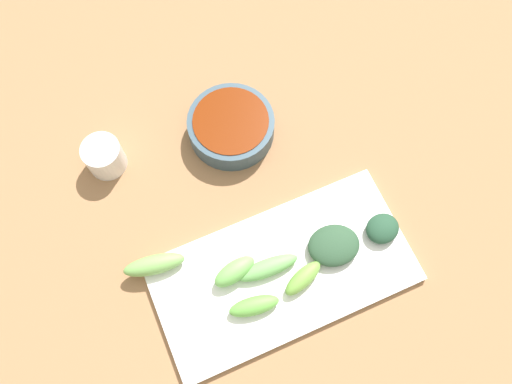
{
  "coord_description": "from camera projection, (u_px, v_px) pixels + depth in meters",
  "views": [
    {
      "loc": [
        0.23,
        -0.12,
        0.78
      ],
      "look_at": [
        -0.02,
        -0.01,
        0.05
      ],
      "focal_mm": 37.35,
      "sensor_mm": 36.0,
      "label": 1
    }
  ],
  "objects": [
    {
      "name": "broccoli_stalk_0",
      "position": [
        154.0,
        265.0,
        0.75
      ],
      "size": [
        0.04,
        0.09,
        0.03
      ],
      "primitive_type": "ellipsoid",
      "rotation": [
        0.0,
        0.0,
        -0.17
      ],
      "color": "#76AD56",
      "rests_on": "serving_plate"
    },
    {
      "name": "tea_cup",
      "position": [
        104.0,
        157.0,
        0.81
      ],
      "size": [
        0.06,
        0.06,
        0.05
      ],
      "primitive_type": "cylinder",
      "color": "silver",
      "rests_on": "tabletop"
    },
    {
      "name": "broccoli_stalk_1",
      "position": [
        254.0,
        306.0,
        0.73
      ],
      "size": [
        0.04,
        0.07,
        0.02
      ],
      "primitive_type": "ellipsoid",
      "rotation": [
        0.0,
        0.0,
        -0.16
      ],
      "color": "#63AD45",
      "rests_on": "serving_plate"
    },
    {
      "name": "broccoli_leafy_2",
      "position": [
        382.0,
        229.0,
        0.77
      ],
      "size": [
        0.05,
        0.06,
        0.02
      ],
      "primitive_type": "ellipsoid",
      "rotation": [
        0.0,
        0.0,
        0.19
      ],
      "color": "#234731",
      "rests_on": "serving_plate"
    },
    {
      "name": "broccoli_stalk_6",
      "position": [
        306.0,
        277.0,
        0.74
      ],
      "size": [
        0.05,
        0.07,
        0.02
      ],
      "primitive_type": "ellipsoid",
      "rotation": [
        0.0,
        0.0,
        0.35
      ],
      "color": "#6FA541",
      "rests_on": "serving_plate"
    },
    {
      "name": "sauce_bowl",
      "position": [
        232.0,
        126.0,
        0.83
      ],
      "size": [
        0.14,
        0.14,
        0.04
      ],
      "color": "#354C5B",
      "rests_on": "tabletop"
    },
    {
      "name": "tabletop",
      "position": [
        268.0,
        212.0,
        0.81
      ],
      "size": [
        2.1,
        2.1,
        0.02
      ],
      "primitive_type": "cube",
      "color": "#966A46",
      "rests_on": "ground"
    },
    {
      "name": "broccoli_stalk_3",
      "position": [
        235.0,
        272.0,
        0.74
      ],
      "size": [
        0.04,
        0.07,
        0.03
      ],
      "primitive_type": "ellipsoid",
      "rotation": [
        0.0,
        0.0,
        0.21
      ],
      "color": "#71B958",
      "rests_on": "serving_plate"
    },
    {
      "name": "broccoli_stalk_5",
      "position": [
        268.0,
        268.0,
        0.75
      ],
      "size": [
        0.03,
        0.09,
        0.02
      ],
      "primitive_type": "ellipsoid",
      "rotation": [
        0.0,
        0.0,
        -0.05
      ],
      "color": "#6AA959",
      "rests_on": "serving_plate"
    },
    {
      "name": "broccoli_leafy_4",
      "position": [
        334.0,
        245.0,
        0.76
      ],
      "size": [
        0.07,
        0.08,
        0.02
      ],
      "primitive_type": "ellipsoid",
      "rotation": [
        0.0,
        0.0,
        -0.17
      ],
      "color": "#2B4C32",
      "rests_on": "serving_plate"
    },
    {
      "name": "serving_plate",
      "position": [
        282.0,
        272.0,
        0.76
      ],
      "size": [
        0.18,
        0.37,
        0.01
      ],
      "primitive_type": "cube",
      "color": "white",
      "rests_on": "tabletop"
    }
  ]
}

